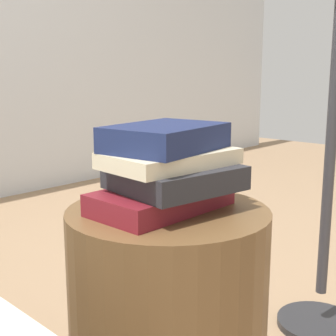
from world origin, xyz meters
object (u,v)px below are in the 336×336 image
object	(u,v)px
book_cream	(172,158)
book_charcoal	(175,177)
side_table	(168,314)
book_navy	(165,137)
book_maroon	(161,199)

from	to	relation	value
book_cream	book_charcoal	bearing A→B (deg)	-35.75
side_table	book_navy	size ratio (longest dim) A/B	2.00
book_charcoal	book_navy	world-z (taller)	book_navy
side_table	book_charcoal	size ratio (longest dim) A/B	2.05
book_maroon	book_navy	xyz separation A→B (m)	(0.01, -0.00, 0.12)
book_maroon	book_charcoal	distance (m)	0.05
side_table	book_charcoal	world-z (taller)	book_charcoal
side_table	book_cream	xyz separation A→B (m)	(0.00, -0.01, 0.34)
book_maroon	book_charcoal	world-z (taller)	book_charcoal
side_table	book_navy	bearing A→B (deg)	102.37
side_table	book_maroon	xyz separation A→B (m)	(-0.01, 0.01, 0.25)
book_maroon	book_charcoal	bearing A→B (deg)	-44.66
side_table	book_cream	bearing A→B (deg)	-52.29
book_charcoal	book_cream	world-z (taller)	book_cream
book_cream	book_navy	world-z (taller)	book_navy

